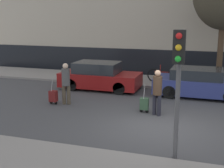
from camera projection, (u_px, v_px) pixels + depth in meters
ground_plane at (162, 127)px, 10.44m from camera, size 80.00×80.00×0.00m
sidewalk_far at (183, 83)px, 16.93m from camera, size 28.00×3.00×0.12m
parked_car_0 at (100, 77)px, 15.75m from camera, size 3.99×1.80×1.37m
parked_car_1 at (199, 83)px, 14.33m from camera, size 4.16×1.86×1.30m
pedestrian_left at (66, 81)px, 12.97m from camera, size 0.34×0.34×1.74m
trolley_left at (53, 96)px, 13.09m from camera, size 0.34×0.29×1.12m
pedestrian_right at (157, 90)px, 11.51m from camera, size 0.34×0.34×1.72m
trolley_right at (144, 104)px, 11.98m from camera, size 0.34×0.29×1.11m
traffic_light at (178, 69)px, 7.53m from camera, size 0.28×0.47×3.34m
parked_bicycle at (164, 76)px, 16.82m from camera, size 1.77×0.06×0.96m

